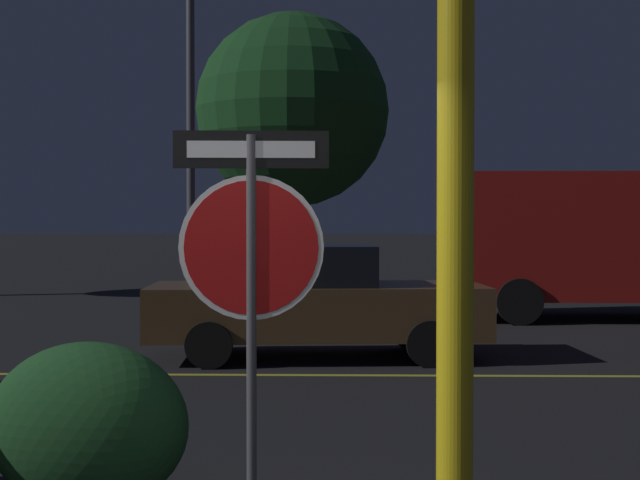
% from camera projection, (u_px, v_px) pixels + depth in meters
% --- Properties ---
extents(road_center_stripe, '(32.04, 0.12, 0.01)m').
position_uv_depth(road_center_stripe, '(268.00, 375.00, 10.75)').
color(road_center_stripe, gold).
rests_on(road_center_stripe, ground_plane).
extents(stop_sign, '(0.91, 0.08, 2.39)m').
position_uv_depth(stop_sign, '(251.00, 249.00, 5.23)').
color(stop_sign, '#4C4C51').
rests_on(stop_sign, ground_plane).
extents(yellow_pole_right, '(0.17, 0.17, 3.12)m').
position_uv_depth(yellow_pole_right, '(455.00, 287.00, 4.08)').
color(yellow_pole_right, yellow).
rests_on(yellow_pole_right, ground_plane).
extents(hedge_bush_2, '(1.30, 0.72, 1.09)m').
position_uv_depth(hedge_bush_2, '(88.00, 426.00, 5.70)').
color(hedge_bush_2, '#1E4C23').
rests_on(hedge_bush_2, ground_plane).
extents(passing_car_2, '(4.69, 2.07, 1.53)m').
position_uv_depth(passing_car_2, '(315.00, 302.00, 12.10)').
color(passing_car_2, brown).
rests_on(passing_car_2, ground_plane).
extents(delivery_truck, '(5.95, 2.54, 2.76)m').
position_uv_depth(delivery_truck, '(611.00, 235.00, 17.01)').
color(delivery_truck, maroon).
rests_on(delivery_truck, ground_plane).
extents(street_lamp, '(0.52, 0.52, 6.77)m').
position_uv_depth(street_lamp, '(190.00, 74.00, 17.09)').
color(street_lamp, '#4C4C51').
rests_on(street_lamp, ground_plane).
extents(tree_1, '(4.63, 4.63, 6.84)m').
position_uv_depth(tree_1, '(292.00, 111.00, 21.34)').
color(tree_1, '#422D1E').
rests_on(tree_1, ground_plane).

